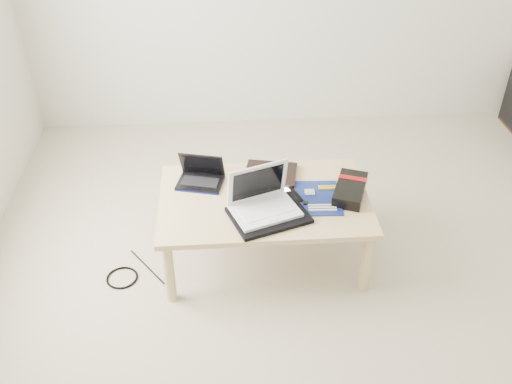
{
  "coord_description": "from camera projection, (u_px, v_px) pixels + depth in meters",
  "views": [
    {
      "loc": [
        -0.64,
        -1.99,
        2.17
      ],
      "look_at": [
        -0.47,
        0.41,
        0.44
      ],
      "focal_mm": 40.0,
      "sensor_mm": 36.0,
      "label": 1
    }
  ],
  "objects": [
    {
      "name": "tablet",
      "position": [
        271.0,
        196.0,
        2.99
      ],
      "size": [
        0.32,
        0.28,
        0.01
      ],
      "color": "black",
      "rests_on": "coffee_table"
    },
    {
      "name": "ground",
      "position": [
        352.0,
        304.0,
        2.92
      ],
      "size": [
        4.0,
        4.0,
        0.0
      ],
      "primitive_type": "plane",
      "color": "#B5AB93",
      "rests_on": "ground"
    },
    {
      "name": "motherboard",
      "position": [
        317.0,
        198.0,
        2.98
      ],
      "size": [
        0.26,
        0.32,
        0.01
      ],
      "color": "#0C104F",
      "rests_on": "coffee_table"
    },
    {
      "name": "netbook",
      "position": [
        201.0,
        177.0,
        3.09
      ],
      "size": [
        0.28,
        0.23,
        0.17
      ],
      "color": "black",
      "rests_on": "coffee_table"
    },
    {
      "name": "gpu_box",
      "position": [
        350.0,
        189.0,
        3.0
      ],
      "size": [
        0.24,
        0.33,
        0.06
      ],
      "color": "black",
      "rests_on": "coffee_table"
    },
    {
      "name": "neoprene_sleeve",
      "position": [
        269.0,
        215.0,
        2.85
      ],
      "size": [
        0.44,
        0.38,
        0.02
      ],
      "primitive_type": "cube",
      "rotation": [
        0.0,
        0.0,
        0.33
      ],
      "color": "black",
      "rests_on": "coffee_table"
    },
    {
      "name": "floor_cable_coil",
      "position": [
        122.0,
        278.0,
        3.07
      ],
      "size": [
        0.2,
        0.2,
        0.01
      ],
      "primitive_type": "torus",
      "rotation": [
        0.0,
        0.0,
        0.19
      ],
      "color": "black",
      "rests_on": "ground"
    },
    {
      "name": "floor_cable_trail",
      "position": [
        147.0,
        267.0,
        3.14
      ],
      "size": [
        0.21,
        0.28,
        0.01
      ],
      "primitive_type": "cylinder",
      "rotation": [
        1.57,
        0.0,
        0.63
      ],
      "color": "black",
      "rests_on": "ground"
    },
    {
      "name": "coffee_table",
      "position": [
        264.0,
        205.0,
        3.02
      ],
      "size": [
        1.1,
        0.7,
        0.4
      ],
      "color": "#D2BA7E",
      "rests_on": "ground"
    },
    {
      "name": "book",
      "position": [
        271.0,
        174.0,
        3.15
      ],
      "size": [
        0.32,
        0.28,
        0.03
      ],
      "color": "black",
      "rests_on": "coffee_table"
    },
    {
      "name": "remote",
      "position": [
        281.0,
        196.0,
        2.99
      ],
      "size": [
        0.14,
        0.25,
        0.02
      ],
      "color": "silver",
      "rests_on": "coffee_table"
    },
    {
      "name": "cable_coil",
      "position": [
        237.0,
        197.0,
        2.99
      ],
      "size": [
        0.12,
        0.12,
        0.01
      ],
      "primitive_type": "torus",
      "rotation": [
        0.0,
        0.0,
        -0.38
      ],
      "color": "black",
      "rests_on": "coffee_table"
    },
    {
      "name": "white_laptop",
      "position": [
        263.0,
        201.0,
        2.85
      ],
      "size": [
        0.38,
        0.32,
        0.23
      ],
      "color": "white",
      "rests_on": "neoprene_sleeve"
    }
  ]
}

